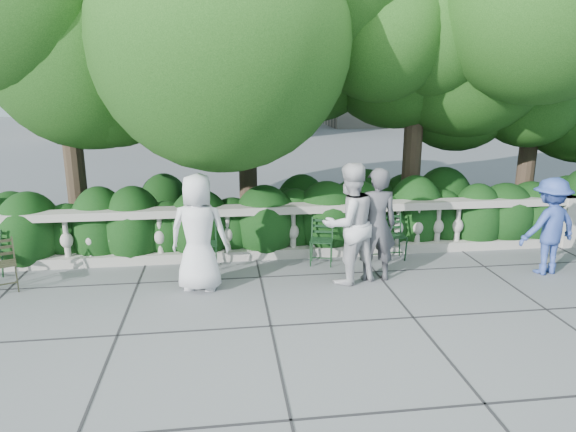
{
  "coord_description": "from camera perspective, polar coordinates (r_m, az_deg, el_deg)",
  "views": [
    {
      "loc": [
        -1.09,
        -7.27,
        3.18
      ],
      "look_at": [
        0.0,
        1.0,
        1.0
      ],
      "focal_mm": 32.0,
      "sensor_mm": 36.0,
      "label": 1
    }
  ],
  "objects": [
    {
      "name": "ground",
      "position": [
        8.01,
        0.95,
        -8.75
      ],
      "size": [
        90.0,
        90.0,
        0.0
      ],
      "primitive_type": "plane",
      "color": "#595C62",
      "rests_on": "ground"
    },
    {
      "name": "balustrade",
      "position": [
        9.53,
        -0.63,
        -1.78
      ],
      "size": [
        12.0,
        0.44,
        1.0
      ],
      "color": "#9E998E",
      "rests_on": "ground"
    },
    {
      "name": "shrub_hedge",
      "position": [
        10.81,
        -1.39,
        -2.47
      ],
      "size": [
        15.0,
        2.6,
        1.7
      ],
      "primitive_type": null,
      "color": "black",
      "rests_on": "ground"
    },
    {
      "name": "tree_canopy",
      "position": [
        10.64,
        2.24,
        18.84
      ],
      "size": [
        15.04,
        6.52,
        6.78
      ],
      "color": "#3F3023",
      "rests_on": "ground"
    },
    {
      "name": "chair_b",
      "position": [
        9.08,
        -9.05,
        -6.05
      ],
      "size": [
        0.45,
        0.49,
        0.84
      ],
      "primitive_type": null,
      "rotation": [
        0.0,
        0.0,
        0.02
      ],
      "color": "black",
      "rests_on": "ground"
    },
    {
      "name": "chair_c",
      "position": [
        9.5,
        10.03,
        -5.15
      ],
      "size": [
        0.44,
        0.48,
        0.84
      ],
      "primitive_type": null,
      "rotation": [
        0.0,
        0.0,
        0.0
      ],
      "color": "black",
      "rests_on": "ground"
    },
    {
      "name": "chair_e",
      "position": [
        9.18,
        3.63,
        -5.66
      ],
      "size": [
        0.55,
        0.58,
        0.84
      ],
      "primitive_type": null,
      "rotation": [
        0.0,
        0.0,
        -0.26
      ],
      "color": "black",
      "rests_on": "ground"
    },
    {
      "name": "chair_f",
      "position": [
        9.64,
        11.83,
        -4.95
      ],
      "size": [
        0.45,
        0.49,
        0.84
      ],
      "primitive_type": null,
      "rotation": [
        0.0,
        0.0,
        0.01
      ],
      "color": "black",
      "rests_on": "ground"
    },
    {
      "name": "chair_weathered",
      "position": [
        9.14,
        -28.85,
        -7.64
      ],
      "size": [
        0.59,
        0.61,
        0.84
      ],
      "primitive_type": null,
      "rotation": [
        0.0,
        0.0,
        0.38
      ],
      "color": "black",
      "rests_on": "ground"
    },
    {
      "name": "person_businessman",
      "position": [
        8.05,
        -9.92,
        -1.84
      ],
      "size": [
        1.0,
        0.75,
        1.85
      ],
      "primitive_type": "imported",
      "rotation": [
        0.0,
        0.0,
        2.96
      ],
      "color": "silver",
      "rests_on": "ground"
    },
    {
      "name": "person_woman_grey",
      "position": [
        8.44,
        9.74,
        -0.97
      ],
      "size": [
        0.7,
        0.48,
        1.88
      ],
      "primitive_type": "imported",
      "rotation": [
        0.0,
        0.0,
        3.1
      ],
      "color": "#45454B",
      "rests_on": "ground"
    },
    {
      "name": "person_casual_man",
      "position": [
        8.28,
        6.81,
        -0.85
      ],
      "size": [
        1.16,
        1.05,
        1.97
      ],
      "primitive_type": "imported",
      "rotation": [
        0.0,
        0.0,
        3.52
      ],
      "color": "silver",
      "rests_on": "ground"
    },
    {
      "name": "person_older_blue",
      "position": [
        9.7,
        27.02,
        -1.01
      ],
      "size": [
        1.17,
        0.8,
        1.66
      ],
      "primitive_type": "imported",
      "rotation": [
        0.0,
        0.0,
        3.33
      ],
      "color": "#344C9E",
      "rests_on": "ground"
    }
  ]
}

